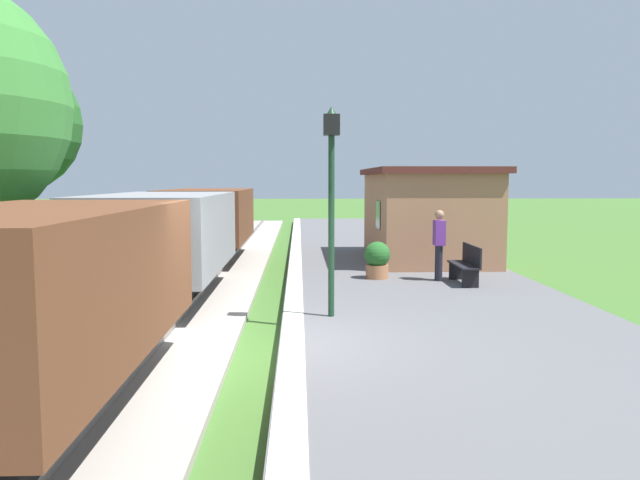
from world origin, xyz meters
name	(u,v)px	position (x,y,z in m)	size (l,w,h in m)	color
ground_plane	(266,359)	(0.00, 0.00, 0.00)	(160.00, 160.00, 0.00)	#3D6628
platform_slab	(477,349)	(3.20, 0.00, 0.12)	(6.00, 60.00, 0.25)	#565659
platform_edge_stripe	(292,342)	(0.40, 0.00, 0.25)	(0.36, 60.00, 0.01)	silver
track_ballast	(104,357)	(-2.40, 0.00, 0.06)	(3.80, 60.00, 0.12)	#9E9389
rail_near	(153,348)	(-1.68, 0.00, 0.19)	(0.07, 60.00, 0.14)	slate
rail_far	(55,349)	(-3.12, 0.00, 0.19)	(0.07, 60.00, 0.14)	slate
freight_train	(163,240)	(-2.40, 4.19, 1.40)	(2.50, 19.40, 2.12)	brown
station_hut	(426,214)	(4.40, 9.74, 1.65)	(3.50, 5.80, 2.78)	#9E6B4C
bench_near_hut	(467,264)	(4.44, 5.20, 0.72)	(0.42, 1.50, 0.91)	black
person_waiting	(439,242)	(3.88, 5.65, 1.18)	(0.24, 0.38, 1.71)	black
potted_planter	(377,259)	(2.44, 6.03, 0.72)	(0.64, 0.64, 0.92)	#9E6642
lamp_post_near	(331,173)	(1.08, 1.79, 2.80)	(0.28, 0.28, 3.70)	#193823
tree_trackside_far	(9,124)	(-8.29, 10.26, 4.36)	(4.24, 4.24, 6.49)	#4C3823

